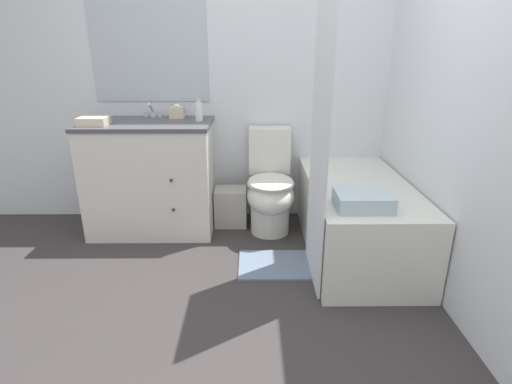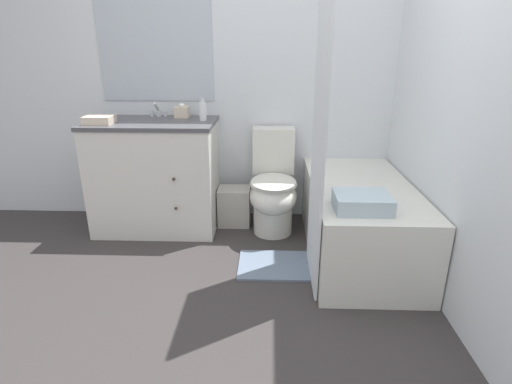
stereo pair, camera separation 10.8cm
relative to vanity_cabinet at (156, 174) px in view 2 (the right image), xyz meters
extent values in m
plane|color=#383333|center=(0.71, -1.33, -0.45)|extent=(14.00, 14.00, 0.00)
cube|color=silver|center=(0.71, 0.31, 0.80)|extent=(8.00, 0.05, 2.50)
cube|color=#B2BCC6|center=(0.00, 0.28, 1.02)|extent=(0.91, 0.01, 0.93)
cube|color=silver|center=(1.94, -0.52, 0.80)|extent=(0.05, 2.61, 2.50)
cube|color=silver|center=(0.00, 0.00, -0.03)|extent=(0.96, 0.58, 0.86)
cube|color=#4C4C51|center=(0.00, 0.00, 0.42)|extent=(0.98, 0.60, 0.03)
cylinder|color=silver|center=(0.00, 0.00, 0.38)|extent=(0.35, 0.35, 0.10)
sphere|color=#382D23|center=(0.22, -0.30, 0.06)|extent=(0.02, 0.02, 0.02)
sphere|color=#382D23|center=(0.22, -0.30, -0.17)|extent=(0.02, 0.02, 0.02)
cylinder|color=silver|center=(0.00, 0.22, 0.45)|extent=(0.04, 0.04, 0.04)
cylinder|color=silver|center=(0.00, 0.18, 0.52)|extent=(0.02, 0.11, 0.09)
cylinder|color=silver|center=(-0.06, 0.22, 0.46)|extent=(0.03, 0.03, 0.04)
cylinder|color=silver|center=(0.05, 0.22, 0.46)|extent=(0.03, 0.03, 0.04)
cylinder|color=silver|center=(0.95, -0.09, -0.34)|extent=(0.31, 0.31, 0.24)
ellipsoid|color=silver|center=(0.95, -0.14, -0.12)|extent=(0.37, 0.46, 0.27)
torus|color=silver|center=(0.95, -0.14, -0.02)|extent=(0.36, 0.36, 0.04)
cube|color=silver|center=(0.95, 0.18, 0.17)|extent=(0.34, 0.18, 0.37)
ellipsoid|color=silver|center=(0.95, -0.14, 0.00)|extent=(0.35, 0.44, 0.02)
cube|color=silver|center=(1.56, -0.40, -0.19)|extent=(0.69, 1.38, 0.53)
cube|color=#A5A7A2|center=(1.56, -0.40, 0.07)|extent=(0.57, 1.26, 0.01)
cube|color=white|center=(1.20, -0.75, 0.54)|extent=(0.02, 0.56, 1.98)
cube|color=#B7B2A8|center=(0.62, 0.07, -0.30)|extent=(0.26, 0.22, 0.32)
cube|color=beige|center=(0.20, 0.18, 0.48)|extent=(0.11, 0.12, 0.08)
ellipsoid|color=white|center=(0.20, 0.18, 0.53)|extent=(0.05, 0.04, 0.03)
cylinder|color=white|center=(0.40, 0.04, 0.50)|extent=(0.06, 0.06, 0.14)
cylinder|color=silver|center=(0.40, 0.04, 0.59)|extent=(0.03, 0.03, 0.03)
cube|color=beige|center=(-0.35, -0.14, 0.46)|extent=(0.20, 0.17, 0.06)
cube|color=silver|center=(1.46, -0.86, 0.12)|extent=(0.32, 0.26, 0.09)
cube|color=slate|center=(0.97, -0.63, -0.45)|extent=(0.51, 0.39, 0.02)
camera|label=1|loc=(0.81, -3.05, 0.97)|focal=28.00mm
camera|label=2|loc=(0.92, -3.05, 0.97)|focal=28.00mm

